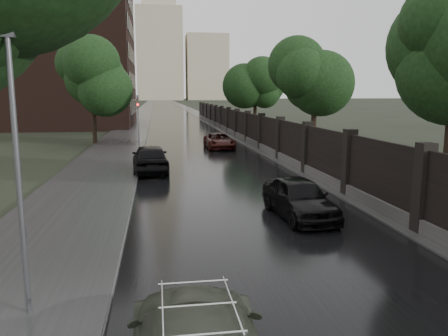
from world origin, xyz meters
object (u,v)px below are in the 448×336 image
(tree_right_b, at_px, (315,81))
(traffic_light, at_px, (138,118))
(hatchback_left, at_px, (150,158))
(car_right_far, at_px, (219,141))
(tree_right_c, at_px, (255,86))
(tree_left_far, at_px, (92,79))
(lamp_post, at_px, (18,176))
(car_right_near, at_px, (299,198))

(tree_right_b, height_order, traffic_light, tree_right_b)
(hatchback_left, height_order, car_right_far, hatchback_left)
(tree_right_c, bearing_deg, tree_left_far, -147.17)
(traffic_light, height_order, hatchback_left, traffic_light)
(lamp_post, distance_m, hatchback_left, 15.30)
(tree_right_b, height_order, tree_right_c, same)
(car_right_near, bearing_deg, tree_left_far, 108.84)
(tree_left_far, distance_m, tree_right_c, 18.45)
(car_right_near, bearing_deg, traffic_light, 104.35)
(tree_right_c, distance_m, traffic_light, 19.26)
(tree_left_far, bearing_deg, traffic_light, -53.53)
(tree_right_b, bearing_deg, traffic_light, 165.76)
(tree_left_far, bearing_deg, car_right_far, -22.45)
(tree_right_c, height_order, car_right_far, tree_right_c)
(tree_right_b, relative_size, hatchback_left, 1.57)
(hatchback_left, distance_m, car_right_near, 10.60)
(tree_left_far, xyz_separation_m, tree_right_c, (15.50, 10.00, -0.29))
(traffic_light, bearing_deg, lamp_post, -92.68)
(tree_left_far, xyz_separation_m, lamp_post, (2.60, -28.50, -2.57))
(lamp_post, relative_size, car_right_far, 1.20)
(car_right_near, bearing_deg, car_right_far, 86.00)
(tree_right_b, distance_m, hatchback_left, 12.89)
(lamp_post, distance_m, car_right_near, 9.25)
(traffic_light, xyz_separation_m, hatchback_left, (0.90, -8.45, -1.64))
(tree_right_b, height_order, car_right_near, tree_right_b)
(car_right_far, bearing_deg, tree_right_c, 65.80)
(traffic_light, bearing_deg, tree_left_far, 126.47)
(hatchback_left, bearing_deg, traffic_light, -87.27)
(hatchback_left, bearing_deg, tree_left_far, -74.47)
(tree_right_b, bearing_deg, tree_left_far, 152.70)
(car_right_near, bearing_deg, tree_right_c, 75.81)
(tree_right_b, distance_m, traffic_light, 12.44)
(tree_left_far, relative_size, car_right_near, 1.86)
(tree_right_b, relative_size, car_right_near, 1.76)
(lamp_post, bearing_deg, tree_right_c, 71.48)
(lamp_post, xyz_separation_m, hatchback_left, (2.00, 15.05, -1.91))
(tree_right_c, xyz_separation_m, lamp_post, (-12.90, -38.50, -2.28))
(lamp_post, xyz_separation_m, car_right_near, (7.00, 5.70, -1.99))
(tree_left_far, height_order, tree_right_c, tree_left_far)
(tree_left_far, bearing_deg, car_right_near, -67.17)
(tree_right_c, relative_size, lamp_post, 1.37)
(hatchback_left, bearing_deg, tree_right_c, -118.27)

